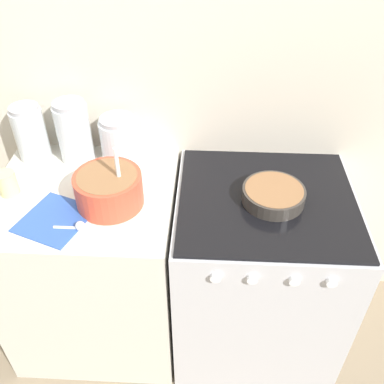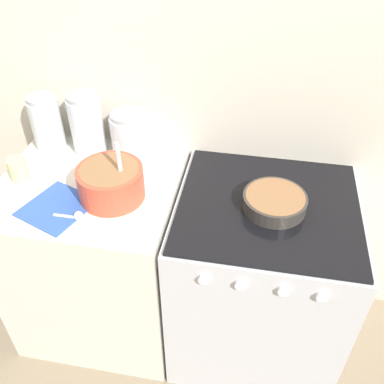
{
  "view_description": "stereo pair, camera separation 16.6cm",
  "coord_description": "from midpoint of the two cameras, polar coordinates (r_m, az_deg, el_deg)",
  "views": [
    {
      "loc": [
        0.15,
        -0.98,
        2.0
      ],
      "look_at": [
        0.08,
        0.3,
        0.94
      ],
      "focal_mm": 40.0,
      "sensor_mm": 36.0,
      "label": 1
    },
    {
      "loc": [
        0.31,
        -0.96,
        2.0
      ],
      "look_at": [
        0.08,
        0.3,
        0.94
      ],
      "focal_mm": 40.0,
      "sensor_mm": 36.0,
      "label": 2
    }
  ],
  "objects": [
    {
      "name": "mixing_bowl",
      "position": [
        1.69,
        -13.84,
        0.44
      ],
      "size": [
        0.26,
        0.26,
        0.26
      ],
      "color": "#D84C33",
      "rests_on": "countertop_cabinet"
    },
    {
      "name": "wall_back",
      "position": [
        1.87,
        -4.52,
        13.96
      ],
      "size": [
        4.5,
        0.05,
        2.4
      ],
      "color": "beige",
      "rests_on": "ground_plane"
    },
    {
      "name": "storage_jar_right",
      "position": [
        1.92,
        -12.12,
        6.39
      ],
      "size": [
        0.16,
        0.16,
        0.21
      ],
      "color": "silver",
      "rests_on": "countertop_cabinet"
    },
    {
      "name": "storage_jar_left",
      "position": [
        2.04,
        -22.87,
        6.77
      ],
      "size": [
        0.14,
        0.14,
        0.25
      ],
      "color": "silver",
      "rests_on": "countertop_cabinet"
    },
    {
      "name": "recipe_page",
      "position": [
        1.72,
        -20.47,
        -3.53
      ],
      "size": [
        0.3,
        0.31,
        0.01
      ],
      "color": "#3359B2",
      "rests_on": "countertop_cabinet"
    },
    {
      "name": "baking_pan",
      "position": [
        1.69,
        8.08,
        -0.46
      ],
      "size": [
        0.25,
        0.25,
        0.06
      ],
      "color": "#38332D",
      "rests_on": "stove"
    },
    {
      "name": "tin_can",
      "position": [
        1.89,
        -25.75,
        0.95
      ],
      "size": [
        0.08,
        0.08,
        0.1
      ],
      "color": "beige",
      "rests_on": "countertop_cabinet"
    },
    {
      "name": "stove",
      "position": [
        2.04,
        6.3,
        -10.56
      ],
      "size": [
        0.74,
        0.7,
        0.89
      ],
      "color": "silver",
      "rests_on": "ground_plane"
    },
    {
      "name": "countertop_cabinet",
      "position": [
        2.12,
        -14.84,
        -9.47
      ],
      "size": [
        0.75,
        0.68,
        0.89
      ],
      "color": "silver",
      "rests_on": "ground_plane"
    },
    {
      "name": "storage_jar_middle",
      "position": [
        1.96,
        -17.78,
        7.12
      ],
      "size": [
        0.15,
        0.15,
        0.28
      ],
      "color": "silver",
      "rests_on": "countertop_cabinet"
    },
    {
      "name": "measuring_spoon",
      "position": [
        1.65,
        -17.93,
        -4.5
      ],
      "size": [
        0.12,
        0.04,
        0.04
      ],
      "color": "white",
      "rests_on": "countertop_cabinet"
    }
  ]
}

